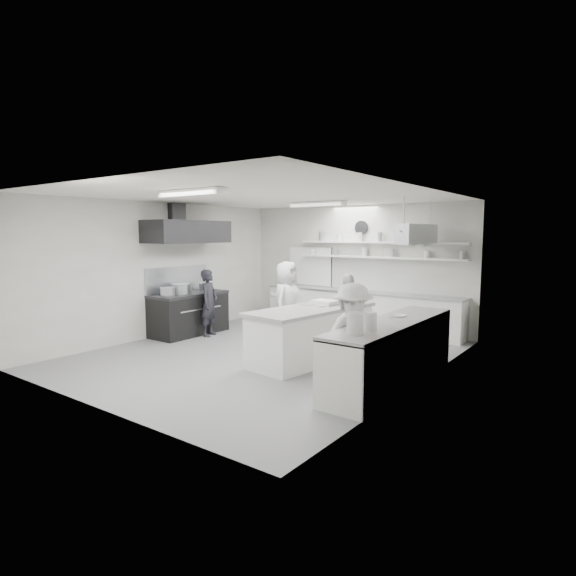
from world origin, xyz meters
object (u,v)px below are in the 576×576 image
Objects in this scene: cook_back at (283,297)px; right_counter at (391,354)px; stove at (189,315)px; back_counter at (359,310)px; cook_stove at (209,303)px; prep_island at (312,335)px.

right_counter is at bearing 108.43° from cook_back.
stove is 4.03m from back_counter.
cook_stove reaches higher than right_counter.
cook_stove is (-2.39, -2.65, 0.29)m from back_counter.
cook_back is at bearing 142.57° from prep_island.
back_counter is at bearing 124.65° from right_counter.
cook_back is (-2.42, 2.36, 0.25)m from prep_island.
right_counter is 1.31× the size of prep_island.
right_counter is at bearing -55.35° from back_counter.
back_counter is 3.31× the size of cook_stove.
cook_back reaches higher than prep_island.
prep_island is (3.52, -0.21, 0.01)m from stove.
stove is 5.28m from right_counter.
cook_back is (1.10, 2.15, 0.26)m from stove.
back_counter reaches higher than stove.
back_counter is at bearing 43.99° from stove.
back_counter is 4.13m from right_counter.
prep_island is at bearing -116.99° from cook_stove.
stove is at bearing 173.48° from right_counter.
stove is 1.19× the size of cook_stove.
prep_island is 3.04m from cook_stove.
cook_back is (0.59, 2.00, -0.04)m from cook_stove.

